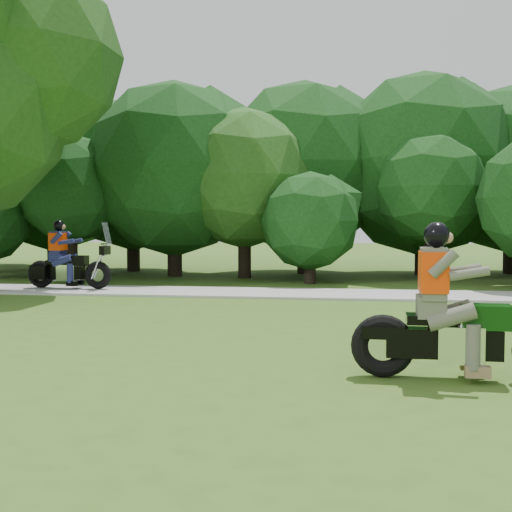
{
  "coord_description": "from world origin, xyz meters",
  "views": [
    {
      "loc": [
        -0.32,
        -8.43,
        1.86
      ],
      "look_at": [
        -2.21,
        4.26,
        1.19
      ],
      "focal_mm": 45.0,
      "sensor_mm": 36.0,
      "label": 1
    }
  ],
  "objects": [
    {
      "name": "chopper_motorcycle",
      "position": [
        0.86,
        -0.68,
        0.69
      ],
      "size": [
        2.61,
        0.7,
        1.87
      ],
      "rotation": [
        0.0,
        0.0,
        -0.03
      ],
      "color": "black",
      "rests_on": "ground"
    },
    {
      "name": "ground",
      "position": [
        0.0,
        0.0,
        0.0
      ],
      "size": [
        100.0,
        100.0,
        0.0
      ],
      "primitive_type": "plane",
      "color": "#385E1B",
      "rests_on": "ground"
    },
    {
      "name": "touring_motorcycle",
      "position": [
        -8.09,
        8.08,
        0.74
      ],
      "size": [
        2.45,
        0.73,
        1.87
      ],
      "rotation": [
        0.0,
        0.0,
        -0.04
      ],
      "color": "black",
      "rests_on": "walkway"
    },
    {
      "name": "tree_line",
      "position": [
        1.09,
        14.55,
        3.61
      ],
      "size": [
        39.84,
        12.4,
        7.24
      ],
      "color": "black",
      "rests_on": "ground"
    },
    {
      "name": "walkway",
      "position": [
        0.0,
        8.0,
        0.03
      ],
      "size": [
        60.0,
        2.2,
        0.06
      ],
      "primitive_type": "cube",
      "color": "gray",
      "rests_on": "ground"
    }
  ]
}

